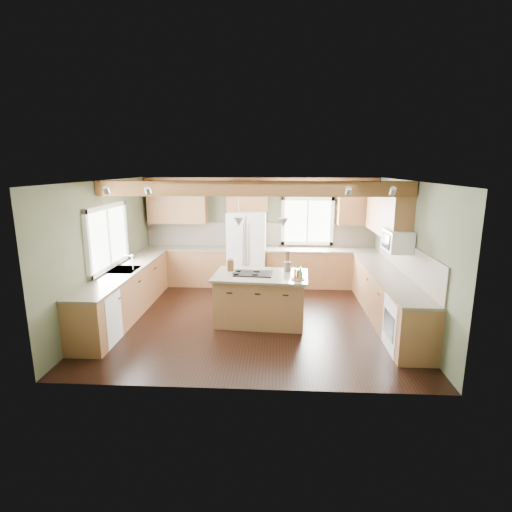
{
  "coord_description": "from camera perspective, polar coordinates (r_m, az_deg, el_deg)",
  "views": [
    {
      "loc": [
        0.44,
        -7.2,
        2.85
      ],
      "look_at": [
        0.02,
        0.3,
        1.16
      ],
      "focal_mm": 28.0,
      "sensor_mm": 36.0,
      "label": 1
    }
  ],
  "objects": [
    {
      "name": "base_cab_left",
      "position": [
        8.18,
        -18.1,
        -5.08
      ],
      "size": [
        0.6,
        3.7,
        0.88
      ],
      "primitive_type": "cube",
      "color": "brown",
      "rests_on": "floor"
    },
    {
      "name": "upper_cab_back_left",
      "position": [
        9.87,
        -11.17,
        7.23
      ],
      "size": [
        1.4,
        0.35,
        0.9
      ],
      "primitive_type": "cube",
      "color": "brown",
      "rests_on": "wall_back"
    },
    {
      "name": "wall_right",
      "position": [
        7.73,
        20.89,
        0.28
      ],
      "size": [
        0.0,
        5.0,
        5.0
      ],
      "primitive_type": "plane",
      "rotation": [
        1.57,
        0.0,
        -1.57
      ],
      "color": "#424833",
      "rests_on": "ground"
    },
    {
      "name": "upper_cab_over_fridge",
      "position": [
        9.58,
        -1.27,
        8.51
      ],
      "size": [
        0.96,
        0.35,
        0.7
      ],
      "primitive_type": "cube",
      "color": "brown",
      "rests_on": "wall_back"
    },
    {
      "name": "bottle_tray",
      "position": [
        6.98,
        6.03,
        -2.51
      ],
      "size": [
        0.27,
        0.27,
        0.22
      ],
      "primitive_type": null,
      "rotation": [
        0.0,
        0.0,
        -0.14
      ],
      "color": "brown",
      "rests_on": "island_top"
    },
    {
      "name": "window_left",
      "position": [
        8.04,
        -20.51,
        2.58
      ],
      "size": [
        0.04,
        1.6,
        1.05
      ],
      "primitive_type": "cube",
      "color": "white",
      "rests_on": "wall_left"
    },
    {
      "name": "base_cab_back_left",
      "position": [
        9.95,
        -9.86,
        -1.5
      ],
      "size": [
        2.02,
        0.6,
        0.88
      ],
      "primitive_type": "cube",
      "color": "brown",
      "rests_on": "floor"
    },
    {
      "name": "wall_back",
      "position": [
        9.83,
        0.58,
        3.63
      ],
      "size": [
        5.6,
        0.0,
        5.6
      ],
      "primitive_type": "plane",
      "rotation": [
        1.57,
        0.0,
        0.0
      ],
      "color": "#424833",
      "rests_on": "ground"
    },
    {
      "name": "window_back",
      "position": [
        9.79,
        7.34,
        4.97
      ],
      "size": [
        1.1,
        0.04,
        1.0
      ],
      "primitive_type": "cube",
      "color": "white",
      "rests_on": "wall_back"
    },
    {
      "name": "island_top",
      "position": [
        7.31,
        0.69,
        -2.77
      ],
      "size": [
        1.78,
        1.2,
        0.04
      ],
      "primitive_type": "cube",
      "rotation": [
        0.0,
        0.0,
        -0.07
      ],
      "color": "#464033",
      "rests_on": "island"
    },
    {
      "name": "ceiling_beam",
      "position": [
        7.07,
        -0.4,
        9.61
      ],
      "size": [
        5.55,
        0.26,
        0.26
      ],
      "primitive_type": "cube",
      "color": "#563218",
      "rests_on": "ceiling"
    },
    {
      "name": "dishwasher",
      "position": [
        7.06,
        -21.81,
        -8.31
      ],
      "size": [
        0.6,
        0.6,
        0.84
      ],
      "primitive_type": "cube",
      "color": "white",
      "rests_on": "floor"
    },
    {
      "name": "upper_cab_right",
      "position": [
        8.44,
        18.28,
        5.93
      ],
      "size": [
        0.35,
        2.2,
        0.9
      ],
      "primitive_type": "cube",
      "color": "brown",
      "rests_on": "wall_right"
    },
    {
      "name": "base_cab_right",
      "position": [
        7.91,
        18.21,
        -5.7
      ],
      "size": [
        0.6,
        3.7,
        0.88
      ],
      "primitive_type": "cube",
      "color": "brown",
      "rests_on": "floor"
    },
    {
      "name": "counter_right",
      "position": [
        7.78,
        18.44,
        -2.48
      ],
      "size": [
        0.64,
        3.74,
        0.04
      ],
      "primitive_type": "cube",
      "color": "#464033",
      "rests_on": "base_cab_right"
    },
    {
      "name": "microwave",
      "position": [
        7.57,
        19.56,
        2.07
      ],
      "size": [
        0.4,
        0.7,
        0.38
      ],
      "primitive_type": "cube",
      "color": "white",
      "rests_on": "wall_right"
    },
    {
      "name": "upper_cab_back_corner",
      "position": [
        9.74,
        14.29,
        7.01
      ],
      "size": [
        0.9,
        0.35,
        0.9
      ],
      "primitive_type": "cube",
      "color": "brown",
      "rests_on": "wall_back"
    },
    {
      "name": "counter_left",
      "position": [
        8.06,
        -18.32,
        -1.96
      ],
      "size": [
        0.64,
        3.74,
        0.04
      ],
      "primitive_type": "cube",
      "color": "#464033",
      "rests_on": "base_cab_left"
    },
    {
      "name": "utensil_crock",
      "position": [
        7.52,
        4.53,
        -1.51
      ],
      "size": [
        0.13,
        0.13,
        0.18
      ],
      "primitive_type": "cylinder",
      "rotation": [
        0.0,
        0.0,
        0.0
      ],
      "color": "#413834",
      "rests_on": "island_top"
    },
    {
      "name": "knife_block",
      "position": [
        7.54,
        -3.7,
        -1.38
      ],
      "size": [
        0.14,
        0.12,
        0.2
      ],
      "primitive_type": "cube",
      "rotation": [
        0.0,
        0.0,
        0.27
      ],
      "color": "brown",
      "rests_on": "island_top"
    },
    {
      "name": "backsplash_back",
      "position": [
        9.83,
        0.58,
        3.1
      ],
      "size": [
        5.58,
        0.03,
        0.58
      ],
      "primitive_type": "cube",
      "color": "brown",
      "rests_on": "wall_back"
    },
    {
      "name": "counter_back_right",
      "position": [
        9.66,
        9.36,
        0.88
      ],
      "size": [
        2.66,
        0.64,
        0.04
      ],
      "primitive_type": "cube",
      "color": "#464033",
      "rests_on": "base_cab_back_right"
    },
    {
      "name": "refrigerator",
      "position": [
        9.55,
        -1.33,
        0.91
      ],
      "size": [
        0.9,
        0.74,
        1.8
      ],
      "primitive_type": "cube",
      "color": "silver",
      "rests_on": "floor"
    },
    {
      "name": "cooktop",
      "position": [
        7.32,
        -0.35,
        -2.51
      ],
      "size": [
        0.72,
        0.51,
        0.02
      ],
      "primitive_type": "cube",
      "rotation": [
        0.0,
        0.0,
        -0.07
      ],
      "color": "black",
      "rests_on": "island_top"
    },
    {
      "name": "sink",
      "position": [
        8.06,
        -18.33,
        -1.93
      ],
      "size": [
        0.5,
        0.65,
        0.03
      ],
      "primitive_type": "cube",
      "color": "#262628",
      "rests_on": "counter_left"
    },
    {
      "name": "wall_left",
      "position": [
        8.04,
        -20.64,
        0.76
      ],
      "size": [
        0.0,
        5.0,
        5.0
      ],
      "primitive_type": "plane",
      "rotation": [
        1.57,
        0.0,
        1.57
      ],
      "color": "#424833",
      "rests_on": "ground"
    },
    {
      "name": "floor",
      "position": [
        7.75,
        -0.29,
        -8.87
      ],
      "size": [
        5.6,
        5.6,
        0.0
      ],
      "primitive_type": "plane",
      "color": "black",
      "rests_on": "ground"
    },
    {
      "name": "ceiling",
      "position": [
        7.21,
        -0.32,
        10.71
      ],
      "size": [
        5.6,
        5.6,
        0.0
      ],
      "primitive_type": "plane",
      "rotation": [
        3.14,
        0.0,
        0.0
      ],
      "color": "silver",
      "rests_on": "wall_back"
    },
    {
      "name": "backsplash_right",
      "position": [
        7.79,
        20.62,
        -0.28
      ],
      "size": [
        0.03,
        3.7,
        0.58
      ],
      "primitive_type": "cube",
      "color": "brown",
      "rests_on": "wall_right"
    },
    {
      "name": "island",
      "position": [
        7.45,
        0.68,
        -6.18
      ],
      "size": [
        1.66,
        1.09,
        0.88
      ],
      "primitive_type": "cube",
      "rotation": [
        0.0,
        0.0,
        -0.07
      ],
      "color": "brown",
      "rests_on": "floor"
    },
    {
      "name": "faucet",
      "position": [
        7.96,
        -17.19,
        -0.95
      ],
      "size": [
        0.02,
        0.02,
        0.28
      ],
      "primitive_type": "cylinder",
      "color": "#B2B2B7",
      "rests_on": "sink"
    },
    {
      "name": "oven",
      "position": [
        6.74,
        20.93,
        -9.23
      ],
      "size": [
        0.6,
        0.72,
        0.84
      ],
      "primitive_type": "cube",
      "color": "white",
      "rests_on": "floor"
    },
    {
      "name": "pendant_left",
      "position": [
        7.17,
        -2.47,
        4.91
      ],
      "size": [
        0.18,
        0.18,
        0.16
      ],
      "primitive_type": "cone",
      "rotation": [
        3.14,
        0.0,
        0.0
      ],
      "color": "#B2B2B7",
      "rests_on": "ceiling"
    },
    {
      "name": "counter_back_left",
      "position": [
        9.85,
        -9.96,
        1.09
      ],
      "size": [
        2.06,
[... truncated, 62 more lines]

